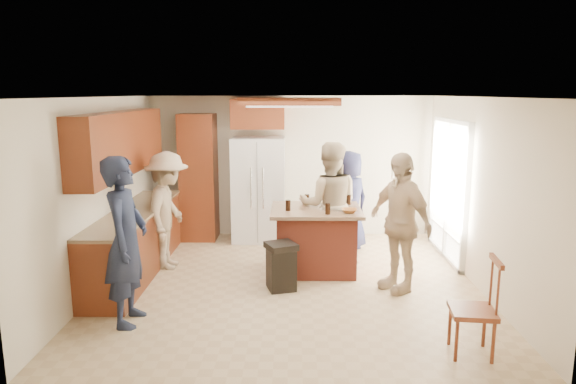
{
  "coord_description": "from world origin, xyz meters",
  "views": [
    {
      "loc": [
        0.05,
        -6.63,
        2.56
      ],
      "look_at": [
        -0.03,
        0.6,
        1.15
      ],
      "focal_mm": 32.0,
      "sensor_mm": 36.0,
      "label": 1
    }
  ],
  "objects_px": {
    "trash_bin": "(281,266)",
    "person_behind_left": "(329,205)",
    "spindle_chair": "(475,311)",
    "person_front_left": "(126,241)",
    "kitchen_island": "(316,239)",
    "person_side_right": "(399,222)",
    "person_behind_right": "(348,201)",
    "person_counter": "(168,211)",
    "refrigerator": "(259,189)"
  },
  "relations": [
    {
      "from": "kitchen_island",
      "to": "spindle_chair",
      "type": "height_order",
      "value": "spindle_chair"
    },
    {
      "from": "trash_bin",
      "to": "kitchen_island",
      "type": "bearing_deg",
      "value": 55.93
    },
    {
      "from": "person_front_left",
      "to": "person_counter",
      "type": "distance_m",
      "value": 1.86
    },
    {
      "from": "kitchen_island",
      "to": "person_counter",
      "type": "bearing_deg",
      "value": 176.13
    },
    {
      "from": "person_behind_left",
      "to": "spindle_chair",
      "type": "relative_size",
      "value": 1.87
    },
    {
      "from": "person_behind_right",
      "to": "trash_bin",
      "type": "xyz_separation_m",
      "value": [
        -1.05,
        -1.76,
        -0.5
      ]
    },
    {
      "from": "refrigerator",
      "to": "trash_bin",
      "type": "xyz_separation_m",
      "value": [
        0.44,
        -2.33,
        -0.58
      ]
    },
    {
      "from": "person_behind_right",
      "to": "refrigerator",
      "type": "distance_m",
      "value": 1.6
    },
    {
      "from": "kitchen_island",
      "to": "trash_bin",
      "type": "xyz_separation_m",
      "value": [
        -0.48,
        -0.71,
        -0.16
      ]
    },
    {
      "from": "person_front_left",
      "to": "person_side_right",
      "type": "bearing_deg",
      "value": -72.98
    },
    {
      "from": "person_behind_left",
      "to": "person_side_right",
      "type": "height_order",
      "value": "person_behind_left"
    },
    {
      "from": "person_behind_right",
      "to": "spindle_chair",
      "type": "bearing_deg",
      "value": 70.75
    },
    {
      "from": "person_front_left",
      "to": "spindle_chair",
      "type": "bearing_deg",
      "value": -101.46
    },
    {
      "from": "person_front_left",
      "to": "person_counter",
      "type": "height_order",
      "value": "person_front_left"
    },
    {
      "from": "person_front_left",
      "to": "person_side_right",
      "type": "xyz_separation_m",
      "value": [
        3.21,
        1.02,
        -0.04
      ]
    },
    {
      "from": "person_front_left",
      "to": "spindle_chair",
      "type": "height_order",
      "value": "person_front_left"
    },
    {
      "from": "person_front_left",
      "to": "person_behind_right",
      "type": "distance_m",
      "value": 3.89
    },
    {
      "from": "person_behind_left",
      "to": "person_counter",
      "type": "bearing_deg",
      "value": 5.06
    },
    {
      "from": "person_side_right",
      "to": "person_behind_right",
      "type": "bearing_deg",
      "value": 164.48
    },
    {
      "from": "person_behind_left",
      "to": "person_side_right",
      "type": "bearing_deg",
      "value": 135.15
    },
    {
      "from": "refrigerator",
      "to": "trash_bin",
      "type": "bearing_deg",
      "value": -79.24
    },
    {
      "from": "person_behind_left",
      "to": "spindle_chair",
      "type": "distance_m",
      "value": 2.96
    },
    {
      "from": "person_behind_left",
      "to": "kitchen_island",
      "type": "relative_size",
      "value": 1.45
    },
    {
      "from": "trash_bin",
      "to": "person_behind_left",
      "type": "bearing_deg",
      "value": 53.99
    },
    {
      "from": "person_side_right",
      "to": "spindle_chair",
      "type": "relative_size",
      "value": 1.83
    },
    {
      "from": "refrigerator",
      "to": "trash_bin",
      "type": "relative_size",
      "value": 2.86
    },
    {
      "from": "person_side_right",
      "to": "kitchen_island",
      "type": "relative_size",
      "value": 1.42
    },
    {
      "from": "person_counter",
      "to": "trash_bin",
      "type": "xyz_separation_m",
      "value": [
        1.67,
        -0.86,
        -0.54
      ]
    },
    {
      "from": "person_front_left",
      "to": "person_behind_right",
      "type": "xyz_separation_m",
      "value": [
        2.73,
        2.76,
        -0.13
      ]
    },
    {
      "from": "person_side_right",
      "to": "person_counter",
      "type": "xyz_separation_m",
      "value": [
        -3.2,
        0.84,
        -0.05
      ]
    },
    {
      "from": "person_front_left",
      "to": "person_behind_left",
      "type": "xyz_separation_m",
      "value": [
        2.37,
        1.95,
        -0.02
      ]
    },
    {
      "from": "person_counter",
      "to": "spindle_chair",
      "type": "relative_size",
      "value": 1.73
    },
    {
      "from": "person_behind_left",
      "to": "trash_bin",
      "type": "distance_m",
      "value": 1.32
    },
    {
      "from": "person_front_left",
      "to": "person_behind_left",
      "type": "height_order",
      "value": "person_front_left"
    },
    {
      "from": "person_behind_right",
      "to": "person_side_right",
      "type": "relative_size",
      "value": 0.9
    },
    {
      "from": "trash_bin",
      "to": "spindle_chair",
      "type": "bearing_deg",
      "value": -41.27
    },
    {
      "from": "person_front_left",
      "to": "person_counter",
      "type": "bearing_deg",
      "value": -0.9
    },
    {
      "from": "person_behind_right",
      "to": "person_side_right",
      "type": "bearing_deg",
      "value": 71.77
    },
    {
      "from": "trash_bin",
      "to": "refrigerator",
      "type": "bearing_deg",
      "value": 100.76
    },
    {
      "from": "person_side_right",
      "to": "refrigerator",
      "type": "relative_size",
      "value": 1.01
    },
    {
      "from": "person_side_right",
      "to": "spindle_chair",
      "type": "bearing_deg",
      "value": -17.58
    },
    {
      "from": "refrigerator",
      "to": "trash_bin",
      "type": "height_order",
      "value": "refrigerator"
    },
    {
      "from": "person_counter",
      "to": "person_front_left",
      "type": "bearing_deg",
      "value": -179.5
    },
    {
      "from": "kitchen_island",
      "to": "refrigerator",
      "type": "bearing_deg",
      "value": 119.77
    },
    {
      "from": "person_front_left",
      "to": "kitchen_island",
      "type": "xyz_separation_m",
      "value": [
        2.17,
        1.71,
        -0.47
      ]
    },
    {
      "from": "person_behind_right",
      "to": "kitchen_island",
      "type": "distance_m",
      "value": 1.24
    },
    {
      "from": "person_counter",
      "to": "kitchen_island",
      "type": "height_order",
      "value": "person_counter"
    },
    {
      "from": "person_behind_right",
      "to": "person_counter",
      "type": "xyz_separation_m",
      "value": [
        -2.72,
        -0.9,
        0.04
      ]
    },
    {
      "from": "person_behind_right",
      "to": "person_counter",
      "type": "distance_m",
      "value": 2.87
    },
    {
      "from": "person_side_right",
      "to": "spindle_chair",
      "type": "distance_m",
      "value": 1.82
    }
  ]
}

